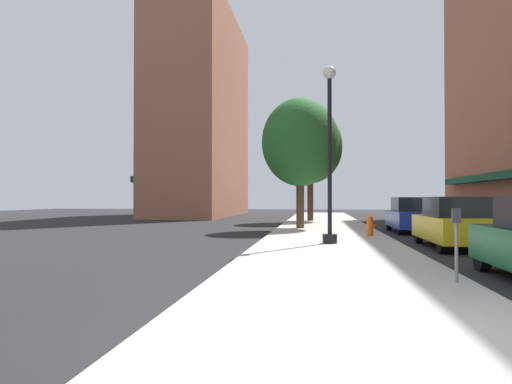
{
  "coord_description": "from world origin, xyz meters",
  "views": [
    {
      "loc": [
        -0.4,
        -5.23,
        1.61
      ],
      "look_at": [
        -4.07,
        22.81,
        2.0
      ],
      "focal_mm": 32.63,
      "sensor_mm": 36.0,
      "label": 1
    }
  ],
  "objects_px": {
    "parking_meter_near": "(456,236)",
    "tree_near": "(300,143)",
    "fire_hydrant": "(370,226)",
    "car_yellow": "(454,223)",
    "car_blue": "(411,215)",
    "tree_mid": "(310,147)",
    "lamppost": "(330,150)"
  },
  "relations": [
    {
      "from": "tree_near",
      "to": "car_blue",
      "type": "bearing_deg",
      "value": -10.09
    },
    {
      "from": "lamppost",
      "to": "tree_near",
      "type": "distance_m",
      "value": 8.1
    },
    {
      "from": "car_blue",
      "to": "tree_mid",
      "type": "bearing_deg",
      "value": 119.7
    },
    {
      "from": "tree_near",
      "to": "car_yellow",
      "type": "bearing_deg",
      "value": -56.29
    },
    {
      "from": "fire_hydrant",
      "to": "parking_meter_near",
      "type": "xyz_separation_m",
      "value": [
        0.35,
        -10.26,
        0.43
      ]
    },
    {
      "from": "parking_meter_near",
      "to": "tree_near",
      "type": "height_order",
      "value": "tree_near"
    },
    {
      "from": "parking_meter_near",
      "to": "tree_mid",
      "type": "distance_m",
      "value": 23.29
    },
    {
      "from": "lamppost",
      "to": "tree_mid",
      "type": "relative_size",
      "value": 0.79
    },
    {
      "from": "tree_near",
      "to": "tree_mid",
      "type": "relative_size",
      "value": 0.88
    },
    {
      "from": "car_yellow",
      "to": "lamppost",
      "type": "bearing_deg",
      "value": -177.44
    },
    {
      "from": "parking_meter_near",
      "to": "car_yellow",
      "type": "bearing_deg",
      "value": 74.53
    },
    {
      "from": "parking_meter_near",
      "to": "car_yellow",
      "type": "distance_m",
      "value": 7.31
    },
    {
      "from": "tree_near",
      "to": "tree_mid",
      "type": "distance_m",
      "value": 7.9
    },
    {
      "from": "tree_near",
      "to": "parking_meter_near",
      "type": "bearing_deg",
      "value": -77.58
    },
    {
      "from": "lamppost",
      "to": "tree_mid",
      "type": "bearing_deg",
      "value": 93.09
    },
    {
      "from": "parking_meter_near",
      "to": "tree_near",
      "type": "relative_size",
      "value": 0.2
    },
    {
      "from": "lamppost",
      "to": "fire_hydrant",
      "type": "relative_size",
      "value": 7.47
    },
    {
      "from": "parking_meter_near",
      "to": "tree_near",
      "type": "xyz_separation_m",
      "value": [
        -3.28,
        14.88,
        3.48
      ]
    },
    {
      "from": "lamppost",
      "to": "tree_mid",
      "type": "height_order",
      "value": "tree_mid"
    },
    {
      "from": "tree_mid",
      "to": "car_yellow",
      "type": "relative_size",
      "value": 1.73
    },
    {
      "from": "lamppost",
      "to": "car_yellow",
      "type": "xyz_separation_m",
      "value": [
        3.97,
        0.08,
        -2.39
      ]
    },
    {
      "from": "fire_hydrant",
      "to": "car_yellow",
      "type": "bearing_deg",
      "value": -54.37
    },
    {
      "from": "lamppost",
      "to": "tree_near",
      "type": "relative_size",
      "value": 0.9
    },
    {
      "from": "fire_hydrant",
      "to": "parking_meter_near",
      "type": "bearing_deg",
      "value": -88.04
    },
    {
      "from": "fire_hydrant",
      "to": "car_yellow",
      "type": "distance_m",
      "value": 3.96
    },
    {
      "from": "lamppost",
      "to": "tree_mid",
      "type": "xyz_separation_m",
      "value": [
        -0.85,
        15.78,
        1.86
      ]
    },
    {
      "from": "car_blue",
      "to": "parking_meter_near",
      "type": "bearing_deg",
      "value": -97.01
    },
    {
      "from": "car_yellow",
      "to": "car_blue",
      "type": "distance_m",
      "value": 6.91
    },
    {
      "from": "car_yellow",
      "to": "car_blue",
      "type": "height_order",
      "value": "same"
    },
    {
      "from": "fire_hydrant",
      "to": "car_blue",
      "type": "distance_m",
      "value": 4.36
    },
    {
      "from": "fire_hydrant",
      "to": "tree_near",
      "type": "bearing_deg",
      "value": 122.31
    },
    {
      "from": "parking_meter_near",
      "to": "tree_mid",
      "type": "height_order",
      "value": "tree_mid"
    }
  ]
}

